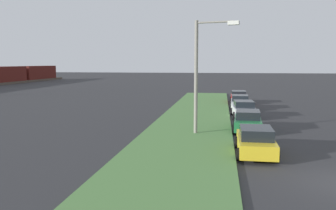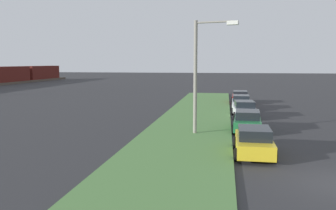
{
  "view_description": "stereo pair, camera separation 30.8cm",
  "coord_description": "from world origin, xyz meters",
  "px_view_note": "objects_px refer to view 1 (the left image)",
  "views": [
    {
      "loc": [
        -14.36,
        4.99,
        4.8
      ],
      "look_at": [
        12.57,
        9.12,
        1.5
      ],
      "focal_mm": 37.57,
      "sensor_mm": 36.0,
      "label": 1
    },
    {
      "loc": [
        -14.31,
        4.68,
        4.8
      ],
      "look_at": [
        12.57,
        9.12,
        1.5
      ],
      "focal_mm": 37.57,
      "sensor_mm": 36.0,
      "label": 2
    }
  ],
  "objects_px": {
    "parked_car_green": "(248,121)",
    "parked_car_silver": "(240,102)",
    "parked_car_yellow": "(256,141)",
    "parked_car_white": "(244,109)",
    "parked_car_red": "(239,97)",
    "streetlight": "(201,69)"
  },
  "relations": [
    {
      "from": "parked_car_yellow",
      "to": "parked_car_red",
      "type": "bearing_deg",
      "value": -0.18
    },
    {
      "from": "parked_car_red",
      "to": "parked_car_silver",
      "type": "bearing_deg",
      "value": 179.74
    },
    {
      "from": "parked_car_red",
      "to": "parked_car_white",
      "type": "bearing_deg",
      "value": -179.31
    },
    {
      "from": "parked_car_green",
      "to": "parked_car_red",
      "type": "height_order",
      "value": "same"
    },
    {
      "from": "parked_car_yellow",
      "to": "parked_car_silver",
      "type": "relative_size",
      "value": 0.99
    },
    {
      "from": "parked_car_green",
      "to": "parked_car_red",
      "type": "distance_m",
      "value": 17.33
    },
    {
      "from": "parked_car_white",
      "to": "streetlight",
      "type": "height_order",
      "value": "streetlight"
    },
    {
      "from": "parked_car_yellow",
      "to": "parked_car_white",
      "type": "bearing_deg",
      "value": -0.29
    },
    {
      "from": "parked_car_green",
      "to": "parked_car_silver",
      "type": "height_order",
      "value": "same"
    },
    {
      "from": "parked_car_white",
      "to": "streetlight",
      "type": "relative_size",
      "value": 0.59
    },
    {
      "from": "parked_car_white",
      "to": "streetlight",
      "type": "bearing_deg",
      "value": 155.09
    },
    {
      "from": "parked_car_yellow",
      "to": "parked_car_green",
      "type": "xyz_separation_m",
      "value": [
        6.52,
        -0.05,
        0.0
      ]
    },
    {
      "from": "parked_car_yellow",
      "to": "parked_car_red",
      "type": "height_order",
      "value": "same"
    },
    {
      "from": "parked_car_white",
      "to": "parked_car_red",
      "type": "xyz_separation_m",
      "value": [
        10.98,
        -0.07,
        0.0
      ]
    },
    {
      "from": "parked_car_yellow",
      "to": "parked_car_red",
      "type": "relative_size",
      "value": 0.99
    },
    {
      "from": "parked_car_silver",
      "to": "parked_car_white",
      "type": "bearing_deg",
      "value": -177.98
    },
    {
      "from": "parked_car_green",
      "to": "parked_car_red",
      "type": "xyz_separation_m",
      "value": [
        17.33,
        -0.15,
        0.0
      ]
    },
    {
      "from": "parked_car_yellow",
      "to": "parked_car_red",
      "type": "distance_m",
      "value": 23.85
    },
    {
      "from": "parked_car_yellow",
      "to": "parked_car_green",
      "type": "height_order",
      "value": "same"
    },
    {
      "from": "parked_car_silver",
      "to": "streetlight",
      "type": "distance_m",
      "value": 14.56
    },
    {
      "from": "streetlight",
      "to": "parked_car_silver",
      "type": "bearing_deg",
      "value": -13.22
    },
    {
      "from": "parked_car_silver",
      "to": "parked_car_red",
      "type": "height_order",
      "value": "same"
    }
  ]
}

